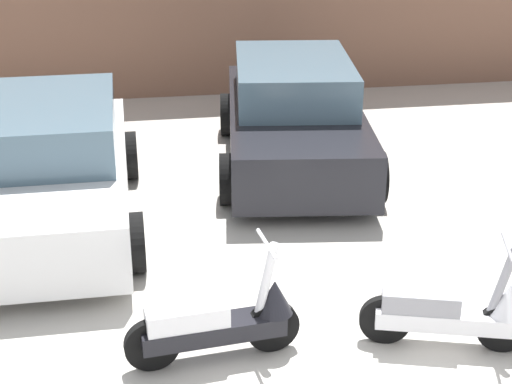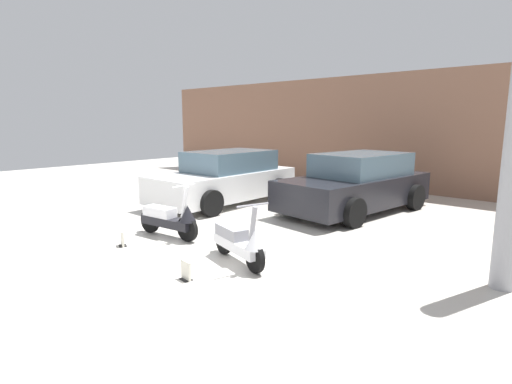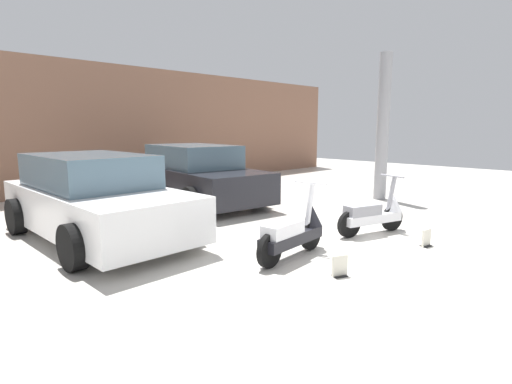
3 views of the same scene
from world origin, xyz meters
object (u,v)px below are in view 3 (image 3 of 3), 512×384
scooter_front_right (374,213)px  car_rear_left (95,199)px  placard_near_right_scooter (426,239)px  support_column_side (383,128)px  car_rear_center (197,175)px  placard_near_left_scooter (340,267)px  scooter_front_left (295,231)px

scooter_front_right → car_rear_left: size_ratio=0.34×
scooter_front_right → placard_near_right_scooter: size_ratio=5.14×
scooter_front_right → placard_near_right_scooter: 0.95m
scooter_front_right → car_rear_left: car_rear_left is taller
placard_near_right_scooter → support_column_side: size_ratio=0.07×
car_rear_center → support_column_side: support_column_side is taller
scooter_front_right → support_column_side: (3.07, 1.55, 1.40)m
car_rear_left → placard_near_right_scooter: 5.13m
scooter_front_right → placard_near_left_scooter: (-2.06, -0.70, -0.23)m
support_column_side → scooter_front_left: bearing=-164.1°
car_rear_left → placard_near_right_scooter: bearing=39.6°
scooter_front_left → car_rear_left: size_ratio=0.36×
placard_near_right_scooter → car_rear_left: bearing=130.0°
car_rear_center → car_rear_left: bearing=-58.5°
scooter_front_right → car_rear_center: bearing=112.2°
placard_near_left_scooter → support_column_side: 5.83m
scooter_front_left → scooter_front_right: (1.88, -0.15, -0.01)m
placard_near_left_scooter → placard_near_right_scooter: 1.96m
car_rear_center → placard_near_left_scooter: 5.33m
scooter_front_right → placard_near_left_scooter: scooter_front_right is taller
scooter_front_right → support_column_side: bearing=43.6°
car_rear_left → car_rear_center: 3.26m
scooter_front_left → placard_near_right_scooter: bearing=-37.2°
support_column_side → car_rear_center: bearing=141.4°
scooter_front_left → placard_near_left_scooter: bearing=-108.1°
car_rear_left → scooter_front_left: bearing=27.5°
placard_near_left_scooter → car_rear_center: bearing=72.0°
car_rear_left → placard_near_right_scooter: car_rear_left is taller
scooter_front_right → placard_near_right_scooter: (-0.11, -0.92, -0.23)m
scooter_front_left → placard_near_right_scooter: size_ratio=5.48×
scooter_front_left → support_column_side: bearing=9.8°
car_rear_center → placard_near_left_scooter: size_ratio=15.86×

